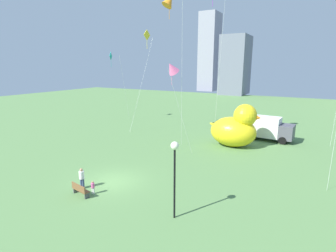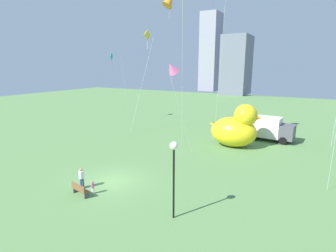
{
  "view_description": "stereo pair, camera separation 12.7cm",
  "coord_description": "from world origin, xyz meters",
  "px_view_note": "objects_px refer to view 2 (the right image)",
  "views": [
    {
      "loc": [
        13.17,
        -14.61,
        8.92
      ],
      "look_at": [
        1.86,
        5.59,
        3.61
      ],
      "focal_mm": 27.92,
      "sensor_mm": 36.0,
      "label": 1
    },
    {
      "loc": [
        13.28,
        -14.55,
        8.92
      ],
      "look_at": [
        1.86,
        5.59,
        3.61
      ],
      "focal_mm": 27.92,
      "sensor_mm": 36.0,
      "label": 2
    }
  ],
  "objects_px": {
    "lamppost": "(174,160)",
    "kite_pink": "(172,68)",
    "person_child": "(93,187)",
    "box_truck": "(268,129)",
    "kite_yellow": "(147,40)",
    "kite_teal": "(113,59)",
    "giant_inflatable_duck": "(235,128)",
    "kite_orange": "(170,1)",
    "person_adult": "(82,177)",
    "park_bench": "(80,189)"
  },
  "relations": [
    {
      "from": "box_truck",
      "to": "giant_inflatable_duck",
      "type": "bearing_deg",
      "value": -121.39
    },
    {
      "from": "person_child",
      "to": "kite_orange",
      "type": "relative_size",
      "value": 0.06
    },
    {
      "from": "kite_orange",
      "to": "kite_pink",
      "type": "height_order",
      "value": "kite_orange"
    },
    {
      "from": "giant_inflatable_duck",
      "to": "box_truck",
      "type": "height_order",
      "value": "giant_inflatable_duck"
    },
    {
      "from": "box_truck",
      "to": "kite_orange",
      "type": "height_order",
      "value": "kite_orange"
    },
    {
      "from": "giant_inflatable_duck",
      "to": "person_adult",
      "type": "bearing_deg",
      "value": -113.63
    },
    {
      "from": "kite_orange",
      "to": "kite_yellow",
      "type": "bearing_deg",
      "value": 141.61
    },
    {
      "from": "kite_orange",
      "to": "kite_teal",
      "type": "bearing_deg",
      "value": 150.22
    },
    {
      "from": "lamppost",
      "to": "person_adult",
      "type": "bearing_deg",
      "value": 179.47
    },
    {
      "from": "person_child",
      "to": "box_truck",
      "type": "bearing_deg",
      "value": 67.93
    },
    {
      "from": "park_bench",
      "to": "kite_yellow",
      "type": "distance_m",
      "value": 21.64
    },
    {
      "from": "box_truck",
      "to": "kite_teal",
      "type": "height_order",
      "value": "kite_teal"
    },
    {
      "from": "lamppost",
      "to": "kite_yellow",
      "type": "xyz_separation_m",
      "value": [
        -12.83,
        16.48,
        8.43
      ]
    },
    {
      "from": "lamppost",
      "to": "kite_teal",
      "type": "xyz_separation_m",
      "value": [
        -22.16,
        20.5,
        6.35
      ]
    },
    {
      "from": "lamppost",
      "to": "kite_orange",
      "type": "height_order",
      "value": "kite_orange"
    },
    {
      "from": "lamppost",
      "to": "giant_inflatable_duck",
      "type": "bearing_deg",
      "value": 92.83
    },
    {
      "from": "kite_pink",
      "to": "box_truck",
      "type": "bearing_deg",
      "value": 51.35
    },
    {
      "from": "park_bench",
      "to": "kite_teal",
      "type": "bearing_deg",
      "value": 125.29
    },
    {
      "from": "park_bench",
      "to": "kite_yellow",
      "type": "bearing_deg",
      "value": 108.44
    },
    {
      "from": "giant_inflatable_duck",
      "to": "kite_teal",
      "type": "height_order",
      "value": "kite_teal"
    },
    {
      "from": "giant_inflatable_duck",
      "to": "lamppost",
      "type": "relative_size",
      "value": 1.24
    },
    {
      "from": "person_adult",
      "to": "kite_pink",
      "type": "distance_m",
      "value": 13.35
    },
    {
      "from": "kite_pink",
      "to": "person_child",
      "type": "bearing_deg",
      "value": -92.39
    },
    {
      "from": "giant_inflatable_duck",
      "to": "kite_yellow",
      "type": "height_order",
      "value": "kite_yellow"
    },
    {
      "from": "box_truck",
      "to": "kite_pink",
      "type": "relative_size",
      "value": 0.6
    },
    {
      "from": "park_bench",
      "to": "box_truck",
      "type": "distance_m",
      "value": 23.43
    },
    {
      "from": "person_child",
      "to": "kite_orange",
      "type": "bearing_deg",
      "value": 91.97
    },
    {
      "from": "person_child",
      "to": "box_truck",
      "type": "distance_m",
      "value": 22.62
    },
    {
      "from": "kite_pink",
      "to": "kite_yellow",
      "type": "distance_m",
      "value": 9.56
    },
    {
      "from": "person_adult",
      "to": "kite_yellow",
      "type": "xyz_separation_m",
      "value": [
        -5.02,
        16.4,
        11.24
      ]
    },
    {
      "from": "kite_pink",
      "to": "kite_teal",
      "type": "relative_size",
      "value": 0.86
    },
    {
      "from": "person_child",
      "to": "kite_pink",
      "type": "bearing_deg",
      "value": 87.61
    },
    {
      "from": "kite_pink",
      "to": "kite_orange",
      "type": "bearing_deg",
      "value": 129.58
    },
    {
      "from": "lamppost",
      "to": "kite_pink",
      "type": "bearing_deg",
      "value": 119.29
    },
    {
      "from": "kite_orange",
      "to": "kite_yellow",
      "type": "distance_m",
      "value": 8.2
    },
    {
      "from": "kite_pink",
      "to": "giant_inflatable_duck",
      "type": "bearing_deg",
      "value": 46.11
    },
    {
      "from": "lamppost",
      "to": "kite_pink",
      "type": "distance_m",
      "value": 13.27
    },
    {
      "from": "kite_yellow",
      "to": "kite_teal",
      "type": "xyz_separation_m",
      "value": [
        -9.33,
        4.02,
        -2.08
      ]
    },
    {
      "from": "person_adult",
      "to": "kite_yellow",
      "type": "bearing_deg",
      "value": 107.01
    },
    {
      "from": "person_adult",
      "to": "box_truck",
      "type": "distance_m",
      "value": 22.91
    },
    {
      "from": "park_bench",
      "to": "giant_inflatable_duck",
      "type": "distance_m",
      "value": 18.14
    },
    {
      "from": "park_bench",
      "to": "lamppost",
      "type": "distance_m",
      "value": 7.81
    },
    {
      "from": "giant_inflatable_duck",
      "to": "kite_orange",
      "type": "height_order",
      "value": "kite_orange"
    },
    {
      "from": "person_adult",
      "to": "person_child",
      "type": "distance_m",
      "value": 1.42
    },
    {
      "from": "giant_inflatable_duck",
      "to": "kite_yellow",
      "type": "distance_m",
      "value": 15.67
    },
    {
      "from": "kite_teal",
      "to": "kite_orange",
      "type": "bearing_deg",
      "value": -29.78
    },
    {
      "from": "kite_yellow",
      "to": "kite_teal",
      "type": "distance_m",
      "value": 10.37
    },
    {
      "from": "park_bench",
      "to": "kite_pink",
      "type": "relative_size",
      "value": 0.17
    },
    {
      "from": "lamppost",
      "to": "kite_pink",
      "type": "height_order",
      "value": "kite_pink"
    },
    {
      "from": "park_bench",
      "to": "giant_inflatable_duck",
      "type": "relative_size",
      "value": 0.27
    }
  ]
}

